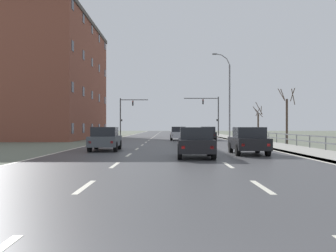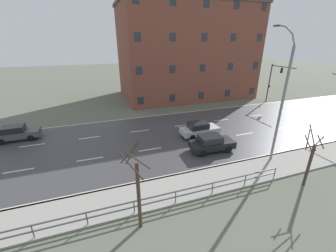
{
  "view_description": "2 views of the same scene",
  "coord_description": "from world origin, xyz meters",
  "px_view_note": "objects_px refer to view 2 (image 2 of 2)",
  "views": [
    {
      "loc": [
        -0.14,
        -2.27,
        1.62
      ],
      "look_at": [
        -0.28,
        57.68,
        1.66
      ],
      "focal_mm": 39.32,
      "sensor_mm": 36.0,
      "label": 1
    },
    {
      "loc": [
        19.74,
        30.16,
        9.68
      ],
      "look_at": [
        0.0,
        37.04,
        1.18
      ],
      "focal_mm": 22.66,
      "sensor_mm": 36.0,
      "label": 2
    }
  ],
  "objects_px": {
    "car_mid_centre": "(199,129)",
    "car_near_right": "(212,143)",
    "street_lamp_midground": "(281,100)",
    "car_distant": "(16,133)",
    "traffic_signal_left": "(274,78)",
    "brick_building": "(186,52)"
  },
  "relations": [
    {
      "from": "car_near_right",
      "to": "brick_building",
      "type": "relative_size",
      "value": 0.18
    },
    {
      "from": "car_near_right",
      "to": "car_distant",
      "type": "bearing_deg",
      "value": -113.43
    },
    {
      "from": "traffic_signal_left",
      "to": "car_near_right",
      "type": "xyz_separation_m",
      "value": [
        11.52,
        -17.69,
        -3.21
      ]
    },
    {
      "from": "street_lamp_midground",
      "to": "car_near_right",
      "type": "relative_size",
      "value": 2.59
    },
    {
      "from": "brick_building",
      "to": "car_mid_centre",
      "type": "bearing_deg",
      "value": -18.52
    },
    {
      "from": "brick_building",
      "to": "traffic_signal_left",
      "type": "bearing_deg",
      "value": 49.05
    },
    {
      "from": "car_mid_centre",
      "to": "traffic_signal_left",
      "type": "bearing_deg",
      "value": 114.71
    },
    {
      "from": "car_distant",
      "to": "car_mid_centre",
      "type": "bearing_deg",
      "value": 71.98
    },
    {
      "from": "street_lamp_midground",
      "to": "car_mid_centre",
      "type": "bearing_deg",
      "value": -150.77
    },
    {
      "from": "traffic_signal_left",
      "to": "brick_building",
      "type": "distance_m",
      "value": 15.36
    },
    {
      "from": "car_mid_centre",
      "to": "brick_building",
      "type": "xyz_separation_m",
      "value": [
        -17.93,
        6.01,
        6.96
      ]
    },
    {
      "from": "street_lamp_midground",
      "to": "traffic_signal_left",
      "type": "relative_size",
      "value": 1.75
    },
    {
      "from": "street_lamp_midground",
      "to": "car_distant",
      "type": "relative_size",
      "value": 2.6
    },
    {
      "from": "traffic_signal_left",
      "to": "brick_building",
      "type": "xyz_separation_m",
      "value": [
        -9.76,
        -11.25,
        3.74
      ]
    },
    {
      "from": "street_lamp_midground",
      "to": "car_mid_centre",
      "type": "xyz_separation_m",
      "value": [
        -6.42,
        -3.59,
        -4.5
      ]
    },
    {
      "from": "car_distant",
      "to": "car_mid_centre",
      "type": "relative_size",
      "value": 1.01
    },
    {
      "from": "car_mid_centre",
      "to": "car_near_right",
      "type": "xyz_separation_m",
      "value": [
        3.35,
        -0.44,
        0.0
      ]
    },
    {
      "from": "street_lamp_midground",
      "to": "car_near_right",
      "type": "xyz_separation_m",
      "value": [
        -3.06,
        -4.03,
        -4.5
      ]
    },
    {
      "from": "traffic_signal_left",
      "to": "car_mid_centre",
      "type": "xyz_separation_m",
      "value": [
        8.17,
        -17.26,
        -3.21
      ]
    },
    {
      "from": "car_mid_centre",
      "to": "car_near_right",
      "type": "relative_size",
      "value": 0.99
    },
    {
      "from": "traffic_signal_left",
      "to": "car_distant",
      "type": "xyz_separation_m",
      "value": [
        2.83,
        -35.55,
        -3.21
      ]
    },
    {
      "from": "car_mid_centre",
      "to": "brick_building",
      "type": "distance_m",
      "value": 20.15
    }
  ]
}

